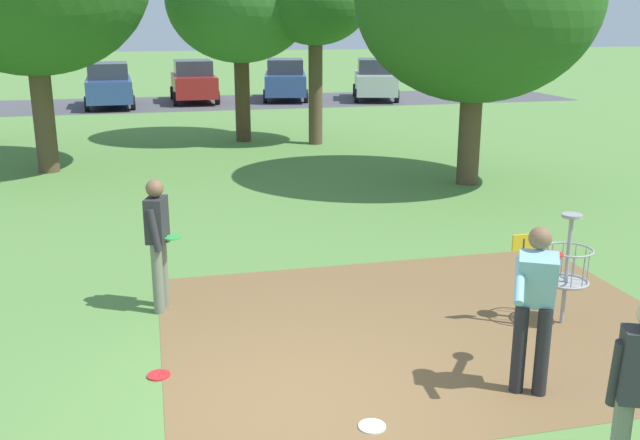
% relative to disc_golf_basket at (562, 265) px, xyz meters
% --- Properties ---
extents(ground_plane, '(160.00, 160.00, 0.00)m').
position_rel_disc_golf_basket_xyz_m(ground_plane, '(-3.49, -1.20, -0.75)').
color(ground_plane, '#5B8942').
extents(dirt_tee_pad, '(6.21, 4.80, 0.01)m').
position_rel_disc_golf_basket_xyz_m(dirt_tee_pad, '(-1.65, 0.27, -0.75)').
color(dirt_tee_pad, brown).
rests_on(dirt_tee_pad, ground).
extents(disc_golf_basket, '(0.98, 0.58, 1.39)m').
position_rel_disc_golf_basket_xyz_m(disc_golf_basket, '(0.00, 0.00, 0.00)').
color(disc_golf_basket, '#9E9EA3').
rests_on(disc_golf_basket, ground).
extents(player_foreground_watching, '(0.44, 0.50, 1.71)m').
position_rel_disc_golf_basket_xyz_m(player_foreground_watching, '(-4.70, 1.57, 0.21)').
color(player_foreground_watching, slate).
rests_on(player_foreground_watching, ground).
extents(player_waiting_left, '(0.91, 0.86, 1.71)m').
position_rel_disc_golf_basket_xyz_m(player_waiting_left, '(-1.19, -1.43, 0.23)').
color(player_waiting_left, '#232328').
rests_on(player_waiting_left, ground).
extents(frisbee_by_tee, '(0.24, 0.24, 0.02)m').
position_rel_disc_golf_basket_xyz_m(frisbee_by_tee, '(-4.78, -0.24, -0.74)').
color(frisbee_by_tee, red).
rests_on(frisbee_by_tee, ground).
extents(frisbee_mid_grass, '(0.26, 0.26, 0.02)m').
position_rel_disc_golf_basket_xyz_m(frisbee_mid_grass, '(-2.90, -1.69, -0.74)').
color(frisbee_mid_grass, white).
rests_on(frisbee_mid_grass, ground).
extents(tree_near_right, '(4.30, 4.30, 5.99)m').
position_rel_disc_golf_basket_xyz_m(tree_near_right, '(-1.96, 14.39, 3.38)').
color(tree_near_right, '#4C3823').
rests_on(tree_near_right, ground).
extents(parking_lot_strip, '(36.00, 6.00, 0.01)m').
position_rel_disc_golf_basket_xyz_m(parking_lot_strip, '(-3.49, 25.03, -0.75)').
color(parking_lot_strip, '#4C4C51').
rests_on(parking_lot_strip, ground).
extents(parked_car_leftmost, '(2.12, 4.27, 1.84)m').
position_rel_disc_golf_basket_xyz_m(parked_car_leftmost, '(-6.31, 24.37, 0.17)').
color(parked_car_leftmost, '#2D4784').
rests_on(parked_car_leftmost, ground).
extents(parked_car_center_left, '(2.01, 4.22, 1.84)m').
position_rel_disc_golf_basket_xyz_m(parked_car_center_left, '(-2.72, 25.47, 0.17)').
color(parked_car_center_left, maroon).
rests_on(parked_car_center_left, ground).
extents(parked_car_center_right, '(2.54, 4.46, 1.84)m').
position_rel_disc_golf_basket_xyz_m(parked_car_center_right, '(1.44, 25.42, 0.17)').
color(parked_car_center_right, '#2D4784').
rests_on(parked_car_center_right, ground).
extents(parked_car_rightmost, '(2.81, 4.52, 1.84)m').
position_rel_disc_golf_basket_xyz_m(parked_car_rightmost, '(5.49, 24.57, 0.17)').
color(parked_car_rightmost, '#B2B7BC').
rests_on(parked_car_rightmost, ground).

